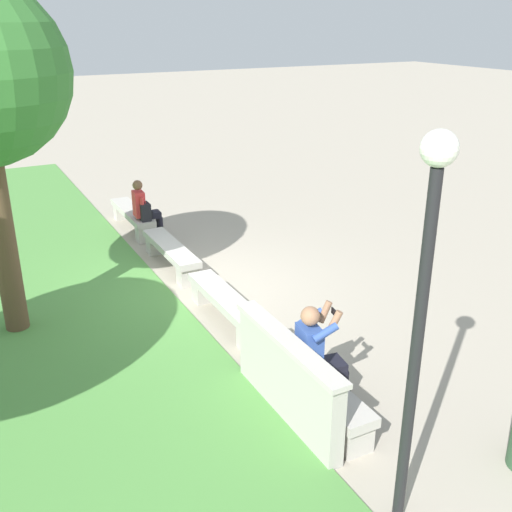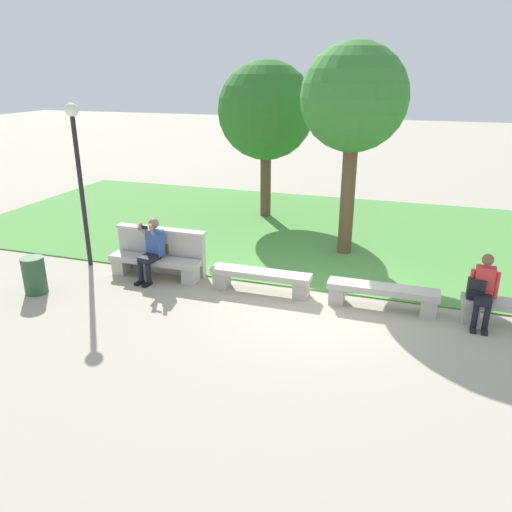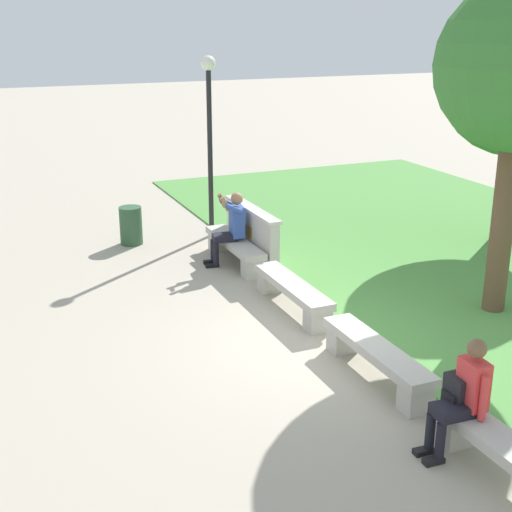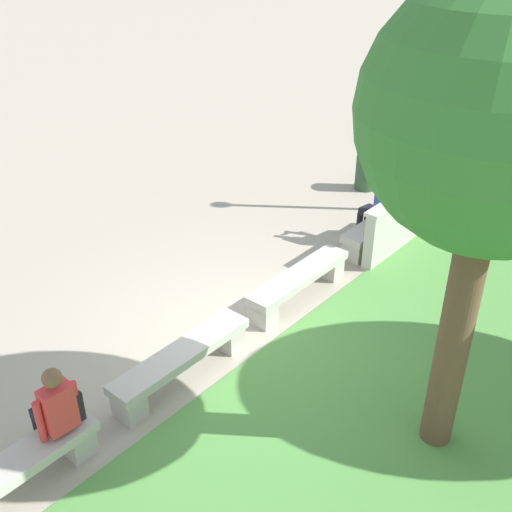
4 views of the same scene
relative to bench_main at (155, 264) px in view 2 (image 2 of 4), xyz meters
The scene contains 13 objects.
ground_plane 3.58m from the bench_main, ahead, with size 80.00×80.00×0.00m, color #A89E8C.
grass_strip 5.66m from the bench_main, 50.82° to the left, with size 21.17×8.00×0.03m, color #518E42.
bench_main is the anchor object (origin of this frame).
bench_near 2.38m from the bench_main, ahead, with size 2.03×0.40×0.45m.
bench_mid 4.76m from the bench_main, ahead, with size 2.03×0.40×0.45m.
backrest_wall_with_plaque 0.40m from the bench_main, 90.00° to the left, with size 2.08×0.24×1.01m.
person_photographer 0.44m from the bench_main, 84.12° to the right, with size 0.51×0.76×1.32m.
person_distant 6.45m from the bench_main, ahead, with size 0.48×0.68×1.26m.
backpack 6.33m from the bench_main, ahead, with size 0.28×0.24×0.43m.
tree_behind_wall 6.11m from the bench_main, 81.33° to the left, with size 2.78×2.78×4.52m.
tree_left_background 5.65m from the bench_main, 37.84° to the left, with size 2.38×2.38×4.83m.
trash_bin 2.38m from the bench_main, 142.33° to the right, with size 0.44×0.44×0.75m, color #2D5133.
lamp_post 2.74m from the bench_main, behind, with size 0.28×0.28×3.57m.
Camera 2 is at (1.60, -8.76, 4.18)m, focal length 35.00 mm.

